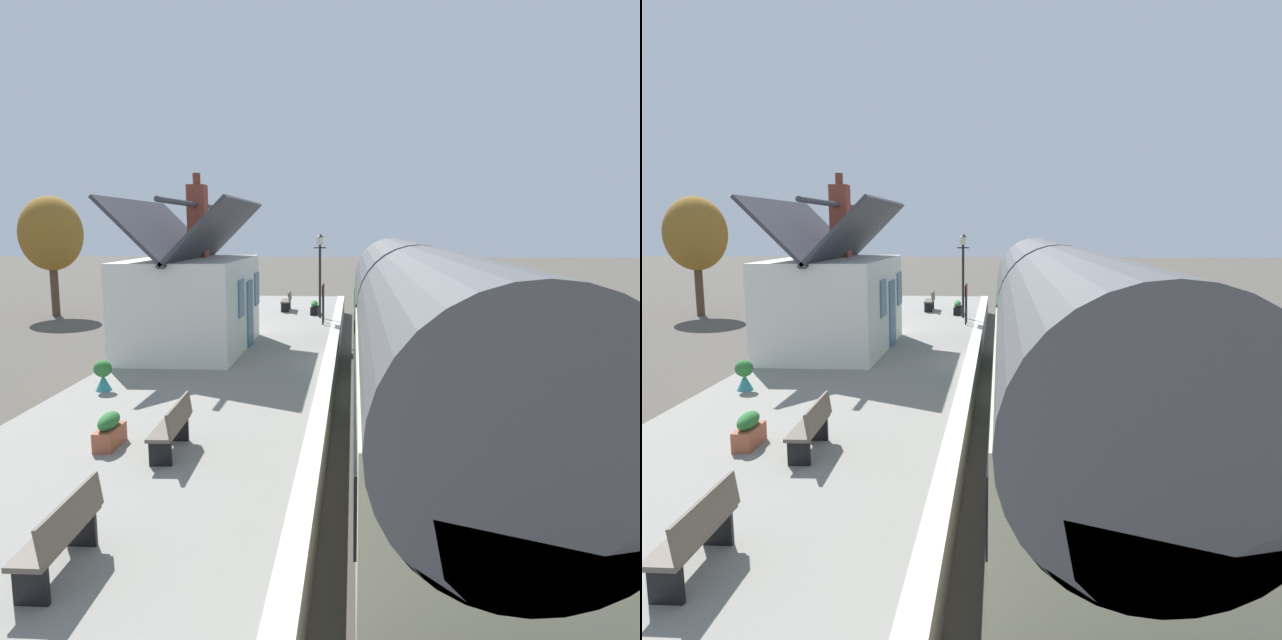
% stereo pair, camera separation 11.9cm
% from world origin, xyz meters
% --- Properties ---
extents(ground_plane, '(160.00, 160.00, 0.00)m').
position_xyz_m(ground_plane, '(0.00, 0.00, 0.00)').
color(ground_plane, '#4C473F').
extents(platform, '(32.00, 6.24, 0.93)m').
position_xyz_m(platform, '(0.00, 4.12, 0.46)').
color(platform, gray).
rests_on(platform, ground).
extents(platform_edge_coping, '(32.00, 0.36, 0.02)m').
position_xyz_m(platform_edge_coping, '(0.00, 1.18, 0.93)').
color(platform_edge_coping, beige).
rests_on(platform_edge_coping, platform).
extents(rail_near, '(52.00, 0.08, 0.14)m').
position_xyz_m(rail_near, '(0.00, -1.62, 0.07)').
color(rail_near, gray).
rests_on(rail_near, ground).
extents(rail_far, '(52.00, 0.08, 0.14)m').
position_xyz_m(rail_far, '(0.00, -0.18, 0.07)').
color(rail_far, gray).
rests_on(rail_far, ground).
extents(train, '(17.52, 2.73, 4.32)m').
position_xyz_m(train, '(-3.52, -0.90, 2.21)').
color(train, black).
rests_on(train, ground).
extents(station_building, '(5.82, 3.55, 5.46)m').
position_xyz_m(station_building, '(1.37, 5.47, 2.50)').
color(station_building, white).
rests_on(station_building, platform).
extents(bench_mid_platform, '(1.40, 0.44, 0.88)m').
position_xyz_m(bench_mid_platform, '(-10.65, 3.64, 1.40)').
color(bench_mid_platform, brown).
rests_on(bench_mid_platform, platform).
extents(bench_near_building, '(1.42, 0.49, 0.88)m').
position_xyz_m(bench_near_building, '(10.17, 3.52, 1.40)').
color(bench_near_building, brown).
rests_on(bench_near_building, platform).
extents(bench_by_lamp, '(1.42, 0.49, 0.88)m').
position_xyz_m(bench_by_lamp, '(-7.13, 3.50, 1.40)').
color(bench_by_lamp, brown).
rests_on(bench_by_lamp, platform).
extents(planter_edge_near, '(0.41, 0.41, 0.72)m').
position_xyz_m(planter_edge_near, '(-3.44, 6.29, 1.29)').
color(planter_edge_near, teal).
rests_on(planter_edge_near, platform).
extents(planter_bench_right, '(0.94, 0.32, 0.60)m').
position_xyz_m(planter_bench_right, '(9.11, 2.20, 1.21)').
color(planter_bench_right, black).
rests_on(planter_bench_right, platform).
extents(planter_bench_left, '(0.75, 0.32, 0.60)m').
position_xyz_m(planter_bench_left, '(-6.92, 4.69, 1.21)').
color(planter_bench_left, '#9E5138').
rests_on(planter_bench_left, platform).
extents(lamp_post_platform, '(0.32, 0.50, 3.51)m').
position_xyz_m(lamp_post_platform, '(8.13, 1.91, 3.39)').
color(lamp_post_platform, black).
rests_on(lamp_post_platform, platform).
extents(station_sign_board, '(0.96, 0.06, 1.57)m').
position_xyz_m(station_sign_board, '(6.57, 1.69, 2.11)').
color(station_sign_board, black).
rests_on(station_sign_board, platform).
extents(tree_far_right, '(3.16, 3.23, 6.33)m').
position_xyz_m(tree_far_right, '(14.07, 16.47, 4.35)').
color(tree_far_right, '#4C3828').
rests_on(tree_far_right, ground).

